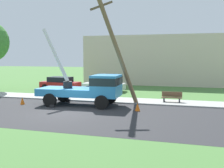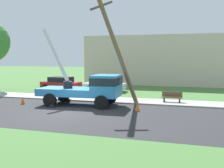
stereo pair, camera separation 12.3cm
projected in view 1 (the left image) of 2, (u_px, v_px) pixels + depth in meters
ground_plane at (115, 91)px, 29.64m from camera, size 120.00×120.00×0.00m
road_asphalt at (66, 113)px, 18.20m from camera, size 80.00×8.94×0.01m
sidewalk_strip at (96, 99)px, 23.73m from camera, size 80.00×2.66×0.10m
utility_truck at (90, 87)px, 20.67m from camera, size 6.87×3.21×5.98m
leaning_utility_pole at (117, 48)px, 20.54m from camera, size 3.16×2.83×8.45m
traffic_cone_ahead at (138, 107)px, 18.79m from camera, size 0.36×0.36×0.56m
traffic_cone_behind at (22, 101)px, 21.35m from camera, size 0.36×0.36×0.56m
parked_sedan_red at (60, 83)px, 30.80m from camera, size 4.55×2.28×1.42m
parked_sedan_white at (104, 85)px, 29.20m from camera, size 4.47×2.13×1.42m
park_bench at (172, 97)px, 21.92m from camera, size 1.60×0.45×0.90m
lowrise_building_backdrop at (154, 60)px, 37.14m from camera, size 18.00×6.00×6.40m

